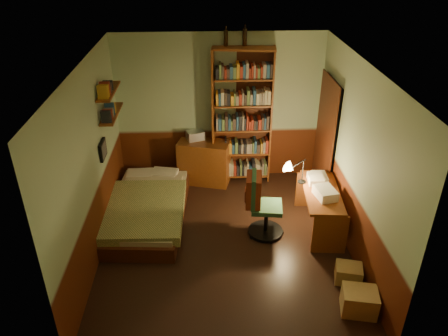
{
  "coord_description": "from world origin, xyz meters",
  "views": [
    {
      "loc": [
        -0.25,
        -5.06,
        4.03
      ],
      "look_at": [
        0.0,
        0.25,
        1.1
      ],
      "focal_mm": 35.0,
      "sensor_mm": 36.0,
      "label": 1
    }
  ],
  "objects_px": {
    "desk_lamp": "(304,164)",
    "mini_stereo": "(195,135)",
    "desk": "(320,209)",
    "cardboard_box_a": "(359,301)",
    "bookshelf": "(242,118)",
    "cardboard_box_b": "(349,273)",
    "dresser": "(204,162)",
    "office_chair": "(267,203)",
    "bed": "(146,202)"
  },
  "relations": [
    {
      "from": "cardboard_box_a",
      "to": "mini_stereo",
      "type": "bearing_deg",
      "value": 120.91
    },
    {
      "from": "bed",
      "to": "cardboard_box_a",
      "type": "relative_size",
      "value": 5.12
    },
    {
      "from": "mini_stereo",
      "to": "office_chair",
      "type": "bearing_deg",
      "value": -77.96
    },
    {
      "from": "dresser",
      "to": "bookshelf",
      "type": "bearing_deg",
      "value": 21.52
    },
    {
      "from": "dresser",
      "to": "cardboard_box_a",
      "type": "distance_m",
      "value": 3.63
    },
    {
      "from": "bed",
      "to": "office_chair",
      "type": "relative_size",
      "value": 1.93
    },
    {
      "from": "office_chair",
      "to": "bed",
      "type": "bearing_deg",
      "value": 172.79
    },
    {
      "from": "office_chair",
      "to": "cardboard_box_a",
      "type": "xyz_separation_m",
      "value": [
        0.91,
        -1.57,
        -0.38
      ]
    },
    {
      "from": "bed",
      "to": "office_chair",
      "type": "height_order",
      "value": "office_chair"
    },
    {
      "from": "desk",
      "to": "cardboard_box_a",
      "type": "xyz_separation_m",
      "value": [
        0.09,
        -1.67,
        -0.18
      ]
    },
    {
      "from": "desk_lamp",
      "to": "desk",
      "type": "bearing_deg",
      "value": -26.17
    },
    {
      "from": "dresser",
      "to": "bed",
      "type": "bearing_deg",
      "value": -115.1
    },
    {
      "from": "desk",
      "to": "desk_lamp",
      "type": "relative_size",
      "value": 1.93
    },
    {
      "from": "desk",
      "to": "cardboard_box_b",
      "type": "height_order",
      "value": "desk"
    },
    {
      "from": "dresser",
      "to": "cardboard_box_a",
      "type": "height_order",
      "value": "dresser"
    },
    {
      "from": "bookshelf",
      "to": "cardboard_box_b",
      "type": "height_order",
      "value": "bookshelf"
    },
    {
      "from": "cardboard_box_b",
      "to": "bookshelf",
      "type": "bearing_deg",
      "value": 113.34
    },
    {
      "from": "bed",
      "to": "desk",
      "type": "bearing_deg",
      "value": -3.63
    },
    {
      "from": "dresser",
      "to": "desk_lamp",
      "type": "relative_size",
      "value": 1.39
    },
    {
      "from": "mini_stereo",
      "to": "desk_lamp",
      "type": "relative_size",
      "value": 0.46
    },
    {
      "from": "office_chair",
      "to": "desk",
      "type": "bearing_deg",
      "value": 14.65
    },
    {
      "from": "cardboard_box_a",
      "to": "bookshelf",
      "type": "bearing_deg",
      "value": 109.48
    },
    {
      "from": "mini_stereo",
      "to": "desk",
      "type": "xyz_separation_m",
      "value": [
        1.87,
        -1.59,
        -0.53
      ]
    },
    {
      "from": "desk",
      "to": "cardboard_box_a",
      "type": "height_order",
      "value": "desk"
    },
    {
      "from": "dresser",
      "to": "desk_lamp",
      "type": "height_order",
      "value": "desk_lamp"
    },
    {
      "from": "office_chair",
      "to": "cardboard_box_b",
      "type": "bearing_deg",
      "value": -41.07
    },
    {
      "from": "mini_stereo",
      "to": "cardboard_box_a",
      "type": "xyz_separation_m",
      "value": [
        1.96,
        -3.27,
        -0.71
      ]
    },
    {
      "from": "office_chair",
      "to": "cardboard_box_b",
      "type": "distance_m",
      "value": 1.47
    },
    {
      "from": "cardboard_box_a",
      "to": "dresser",
      "type": "bearing_deg",
      "value": 119.94
    },
    {
      "from": "desk",
      "to": "cardboard_box_a",
      "type": "distance_m",
      "value": 1.68
    },
    {
      "from": "mini_stereo",
      "to": "desk",
      "type": "distance_m",
      "value": 2.51
    },
    {
      "from": "bookshelf",
      "to": "desk_lamp",
      "type": "xyz_separation_m",
      "value": [
        0.8,
        -1.3,
        -0.22
      ]
    },
    {
      "from": "cardboard_box_a",
      "to": "bed",
      "type": "bearing_deg",
      "value": 143.23
    },
    {
      "from": "mini_stereo",
      "to": "desk_lamp",
      "type": "height_order",
      "value": "desk_lamp"
    },
    {
      "from": "mini_stereo",
      "to": "bookshelf",
      "type": "relative_size",
      "value": 0.12
    },
    {
      "from": "office_chair",
      "to": "cardboard_box_b",
      "type": "xyz_separation_m",
      "value": [
        0.94,
        -1.05,
        -0.42
      ]
    },
    {
      "from": "dresser",
      "to": "mini_stereo",
      "type": "distance_m",
      "value": 0.51
    },
    {
      "from": "cardboard_box_a",
      "to": "office_chair",
      "type": "bearing_deg",
      "value": 120.13
    },
    {
      "from": "desk_lamp",
      "to": "cardboard_box_b",
      "type": "xyz_separation_m",
      "value": [
        0.37,
        -1.42,
        -0.85
      ]
    },
    {
      "from": "office_chair",
      "to": "cardboard_box_a",
      "type": "bearing_deg",
      "value": -52.63
    },
    {
      "from": "mini_stereo",
      "to": "bookshelf",
      "type": "height_order",
      "value": "bookshelf"
    },
    {
      "from": "desk_lamp",
      "to": "office_chair",
      "type": "height_order",
      "value": "desk_lamp"
    },
    {
      "from": "desk_lamp",
      "to": "office_chair",
      "type": "bearing_deg",
      "value": -127.25
    },
    {
      "from": "desk_lamp",
      "to": "mini_stereo",
      "type": "bearing_deg",
      "value": 160.66
    },
    {
      "from": "cardboard_box_a",
      "to": "desk_lamp",
      "type": "bearing_deg",
      "value": 99.9
    },
    {
      "from": "desk_lamp",
      "to": "cardboard_box_b",
      "type": "bearing_deg",
      "value": -55.33
    },
    {
      "from": "dresser",
      "to": "desk",
      "type": "relative_size",
      "value": 0.72
    },
    {
      "from": "office_chair",
      "to": "desk_lamp",
      "type": "bearing_deg",
      "value": 39.82
    },
    {
      "from": "bed",
      "to": "desk_lamp",
      "type": "bearing_deg",
      "value": 1.74
    },
    {
      "from": "bed",
      "to": "dresser",
      "type": "xyz_separation_m",
      "value": [
        0.91,
        1.11,
        0.08
      ]
    }
  ]
}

